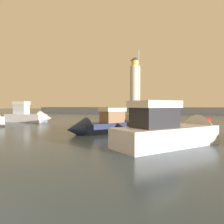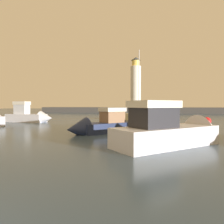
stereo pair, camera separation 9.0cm
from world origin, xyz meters
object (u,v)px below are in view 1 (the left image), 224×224
sailboat_moored (142,117)px  motorboat_1 (30,116)px  motorboat_0 (99,125)px  motorboat_3 (179,131)px  mooring_buoy (206,121)px  lighthouse (135,84)px

sailboat_moored → motorboat_1: bearing=-158.9°
motorboat_0 → motorboat_3: (6.35, -4.01, 0.16)m
mooring_buoy → lighthouse: bearing=109.2°
lighthouse → sailboat_moored: bearing=-81.1°
motorboat_1 → mooring_buoy: size_ratio=7.36×
sailboat_moored → lighthouse: bearing=98.9°
lighthouse → sailboat_moored: size_ratio=1.41×
sailboat_moored → mooring_buoy: size_ratio=11.12×
motorboat_3 → mooring_buoy: bearing=73.2°
motorboat_1 → motorboat_3: bearing=-34.2°
motorboat_3 → mooring_buoy: 14.37m
mooring_buoy → motorboat_1: bearing=-178.5°
lighthouse → sailboat_moored: 34.83m
mooring_buoy → motorboat_0: bearing=-137.2°
motorboat_1 → mooring_buoy: 23.55m
lighthouse → motorboat_1: size_ratio=2.12×
motorboat_1 → motorboat_3: (19.39, -13.15, -0.04)m
motorboat_1 → lighthouse: bearing=75.6°
motorboat_0 → motorboat_3: 7.51m
motorboat_1 → sailboat_moored: bearing=21.1°
motorboat_0 → motorboat_1: size_ratio=0.86×
motorboat_1 → sailboat_moored: (15.30, 5.90, -0.28)m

